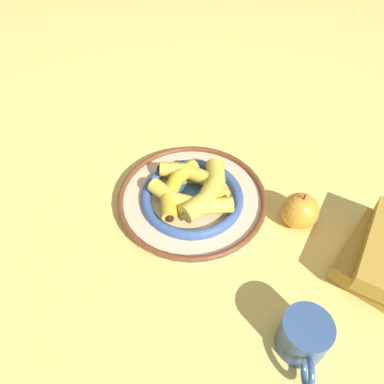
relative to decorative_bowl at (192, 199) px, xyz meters
The scene contains 8 objects.
ground_plane 0.05m from the decorative_bowl, 134.31° to the right, with size 2.80×2.80×0.00m, color #E5CC6B.
decorative_bowl is the anchor object (origin of this frame).
banana_a 0.05m from the decorative_bowl, 128.48° to the left, with size 0.16×0.10×0.03m.
banana_b 0.05m from the decorative_bowl, 148.94° to the right, with size 0.11×0.18×0.03m.
banana_c 0.05m from the decorative_bowl, 61.49° to the right, with size 0.17×0.09×0.04m.
banana_d 0.05m from the decorative_bowl, 29.24° to the left, with size 0.08×0.18×0.03m.
coffee_mug 0.35m from the decorative_bowl, 103.58° to the right, with size 0.11×0.10×0.08m.
apple 0.23m from the decorative_bowl, 56.90° to the right, with size 0.08×0.08×0.09m.
Camera 1 is at (-0.33, -0.34, 0.63)m, focal length 35.00 mm.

